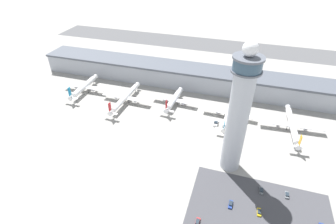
% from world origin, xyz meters
% --- Properties ---
extents(ground_plane, '(1000.00, 1000.00, 0.00)m').
position_xyz_m(ground_plane, '(0.00, 0.00, 0.00)').
color(ground_plane, gray).
extents(terminal_building, '(245.49, 25.00, 16.35)m').
position_xyz_m(terminal_building, '(0.00, 70.00, 8.27)').
color(terminal_building, '#A3A8B2').
rests_on(terminal_building, ground).
extents(runway_strip, '(368.23, 44.00, 0.01)m').
position_xyz_m(runway_strip, '(0.00, 172.49, 0.00)').
color(runway_strip, '#515154').
rests_on(runway_strip, ground).
extents(control_tower, '(13.68, 13.68, 70.13)m').
position_xyz_m(control_tower, '(49.44, -12.98, 34.71)').
color(control_tower, '#ADB2BC').
rests_on(control_tower, ground).
extents(parking_lot_surface, '(64.00, 40.00, 0.01)m').
position_xyz_m(parking_lot_surface, '(66.05, -39.18, 0.00)').
color(parking_lot_surface, '#424247').
rests_on(parking_lot_surface, ground).
extents(airplane_gate_alpha, '(36.72, 38.67, 13.48)m').
position_xyz_m(airplane_gate_alpha, '(-70.98, 34.17, 4.69)').
color(airplane_gate_alpha, white).
rests_on(airplane_gate_alpha, ground).
extents(airplane_gate_bravo, '(38.13, 45.53, 12.57)m').
position_xyz_m(airplane_gate_bravo, '(-32.66, 28.93, 4.42)').
color(airplane_gate_bravo, white).
rests_on(airplane_gate_bravo, ground).
extents(airplane_gate_charlie, '(34.22, 33.23, 12.73)m').
position_xyz_m(airplane_gate_charlie, '(2.74, 37.45, 4.13)').
color(airplane_gate_charlie, white).
rests_on(airplane_gate_charlie, ground).
extents(airplane_gate_delta, '(37.01, 42.71, 11.82)m').
position_xyz_m(airplane_gate_delta, '(43.55, 32.31, 4.02)').
color(airplane_gate_delta, white).
rests_on(airplane_gate_delta, ground).
extents(airplane_gate_echo, '(40.31, 44.96, 12.41)m').
position_xyz_m(airplane_gate_echo, '(84.02, 29.87, 4.43)').
color(airplane_gate_echo, white).
rests_on(airplane_gate_echo, ground).
extents(service_truck_catering, '(2.72, 6.52, 2.57)m').
position_xyz_m(service_truck_catering, '(36.70, 22.18, 0.89)').
color(service_truck_catering, black).
rests_on(service_truck_catering, ground).
extents(service_truck_fuel, '(3.98, 7.89, 2.53)m').
position_xyz_m(service_truck_fuel, '(50.83, 26.21, 0.87)').
color(service_truck_fuel, black).
rests_on(service_truck_fuel, ground).
extents(service_truck_baggage, '(6.11, 5.69, 3.14)m').
position_xyz_m(service_truck_baggage, '(50.10, 7.25, 1.09)').
color(service_truck_baggage, black).
rests_on(service_truck_baggage, ground).
extents(car_white_wagon, '(1.74, 4.18, 1.43)m').
position_xyz_m(car_white_wagon, '(78.60, -25.38, 0.55)').
color(car_white_wagon, black).
rests_on(car_white_wagon, ground).
extents(car_grey_coupe, '(1.87, 4.85, 1.41)m').
position_xyz_m(car_grey_coupe, '(40.15, -52.83, 0.55)').
color(car_grey_coupe, black).
rests_on(car_grey_coupe, ground).
extents(car_red_hatchback, '(1.91, 4.31, 1.41)m').
position_xyz_m(car_red_hatchback, '(65.92, -39.30, 0.54)').
color(car_red_hatchback, black).
rests_on(car_red_hatchback, ground).
extents(car_maroon_suv, '(1.92, 4.67, 1.53)m').
position_xyz_m(car_maroon_suv, '(53.02, -38.99, 0.60)').
color(car_maroon_suv, black).
rests_on(car_maroon_suv, ground).
extents(car_silver_sedan, '(1.89, 4.49, 1.46)m').
position_xyz_m(car_silver_sedan, '(66.63, -26.36, 0.57)').
color(car_silver_sedan, black).
rests_on(car_silver_sedan, ground).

